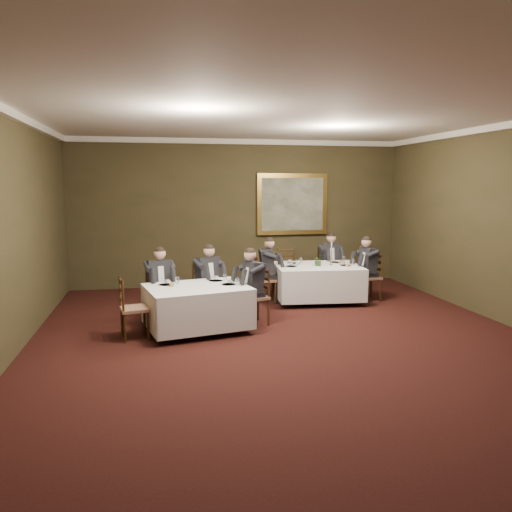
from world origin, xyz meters
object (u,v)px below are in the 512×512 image
object	(u,v)px
candlestick	(331,256)
diner_sec_endright	(254,296)
diner_main_backright	(329,270)
diner_sec_backleft	(160,293)
diner_sec_backright	(207,289)
centerpiece	(318,260)
diner_main_endright	(369,276)
chair_sec_endright	(255,308)
chair_sec_endleft	(134,321)
painting	(292,204)
chair_sec_backright	(207,301)
chair_main_endright	(369,287)
chair_sec_backleft	(160,306)
chair_main_backleft	(288,280)
diner_main_endleft	(265,278)
table_main	(318,280)
chair_main_endleft	(265,289)
chair_main_backright	(328,279)
table_second	(197,305)

from	to	relation	value
candlestick	diner_sec_endright	bearing A→B (deg)	-143.45
diner_main_backright	candlestick	bearing A→B (deg)	65.30
diner_sec_backleft	diner_sec_endright	bearing A→B (deg)	149.68
diner_sec_backright	centerpiece	size ratio (longest dim) A/B	5.43
diner_main_endright	chair_sec_endright	bearing A→B (deg)	109.73
chair_sec_endleft	painting	size ratio (longest dim) A/B	0.57
chair_sec_backright	centerpiece	xyz separation A→B (m)	(2.39, 0.68, 0.60)
chair_main_endright	chair_sec_backleft	bearing A→B (deg)	94.19
chair_main_backleft	diner_main_endright	world-z (taller)	diner_main_endright
painting	chair_main_endright	bearing A→B (deg)	-62.57
candlestick	painting	distance (m)	2.32
chair_sec_endright	diner_main_endleft	bearing A→B (deg)	-36.03
table_main	chair_main_endleft	size ratio (longest dim) A/B	1.88
chair_main_backleft	chair_main_endright	size ratio (longest dim) A/B	1.00
chair_sec_backleft	chair_main_backleft	bearing A→B (deg)	-159.67
chair_sec_backright	centerpiece	size ratio (longest dim) A/B	4.04
diner_sec_backleft	chair_sec_endleft	size ratio (longest dim) A/B	1.35
chair_main_backright	diner_sec_backright	distance (m)	3.37
table_main	diner_main_endleft	distance (m)	1.11
chair_main_backright	painting	xyz separation A→B (m)	(-0.55, 1.19, 1.67)
diner_sec_backleft	candlestick	bearing A→B (deg)	-178.19
chair_main_backright	chair_sec_endright	bearing A→B (deg)	38.93
diner_main_endleft	chair_main_backleft	bearing A→B (deg)	144.33
table_second	chair_sec_endright	bearing A→B (deg)	11.91
diner_sec_backright	chair_sec_endright	xyz separation A→B (m)	(0.76, -0.70, -0.23)
diner_main_endright	painting	size ratio (longest dim) A/B	0.76
table_second	chair_main_endright	world-z (taller)	chair_main_endright
chair_main_endleft	diner_sec_backright	xyz separation A→B (m)	(-1.28, -0.85, 0.23)
diner_main_backright	diner_sec_endright	world-z (taller)	same
diner_sec_backright	centerpiece	world-z (taller)	diner_sec_backright
table_second	diner_main_backright	distance (m)	4.08
chair_sec_backleft	painting	distance (m)	4.72
chair_sec_endright	chair_sec_endleft	bearing A→B (deg)	84.84
chair_main_endleft	diner_sec_endright	size ratio (longest dim) A/B	0.74
table_main	chair_main_backright	world-z (taller)	chair_main_backright
diner_main_endleft	diner_sec_backright	distance (m)	1.55
centerpiece	chair_main_backleft	bearing A→B (deg)	110.81
diner_main_backright	diner_sec_backright	distance (m)	3.36
chair_main_endleft	chair_sec_endleft	size ratio (longest dim) A/B	1.00
chair_main_endleft	table_main	bearing A→B (deg)	89.18
diner_main_endleft	candlestick	xyz separation A→B (m)	(1.39, -0.11, 0.44)
chair_main_backleft	diner_main_endleft	distance (m)	1.13
centerpiece	painting	size ratio (longest dim) A/B	0.14
chair_main_endright	chair_sec_backright	world-z (taller)	same
diner_main_endleft	diner_sec_endright	xyz separation A→B (m)	(-0.54, -1.55, 0.00)
diner_sec_endright	chair_sec_backright	bearing A→B (deg)	29.81
chair_main_endright	chair_sec_endright	distance (m)	3.06
chair_main_endright	chair_sec_endleft	size ratio (longest dim) A/B	1.00
diner_main_endleft	diner_sec_backleft	bearing A→B (deg)	-60.28
chair_main_backright	chair_sec_backleft	distance (m)	4.22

